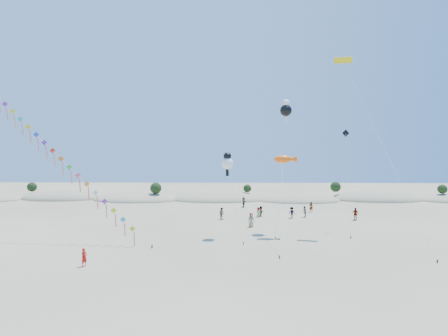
{
  "coord_description": "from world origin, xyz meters",
  "views": [
    {
      "loc": [
        2.63,
        -29.19,
        10.61
      ],
      "look_at": [
        1.87,
        14.0,
        8.13
      ],
      "focal_mm": 30.0,
      "sensor_mm": 36.0,
      "label": 1
    }
  ],
  "objects_px": {
    "flyer_foreground": "(84,257)",
    "kite_train": "(29,128)",
    "fish_kite": "(285,159)",
    "parafoil_kite": "(345,64)"
  },
  "relations": [
    {
      "from": "flyer_foreground",
      "to": "kite_train",
      "type": "bearing_deg",
      "value": 68.15
    },
    {
      "from": "fish_kite",
      "to": "parafoil_kite",
      "type": "bearing_deg",
      "value": 15.91
    },
    {
      "from": "kite_train",
      "to": "flyer_foreground",
      "type": "relative_size",
      "value": 17.76
    },
    {
      "from": "kite_train",
      "to": "parafoil_kite",
      "type": "xyz_separation_m",
      "value": [
        37.46,
        3.52,
        8.06
      ]
    },
    {
      "from": "fish_kite",
      "to": "parafoil_kite",
      "type": "height_order",
      "value": "parafoil_kite"
    },
    {
      "from": "parafoil_kite",
      "to": "flyer_foreground",
      "type": "bearing_deg",
      "value": -151.82
    },
    {
      "from": "parafoil_kite",
      "to": "fish_kite",
      "type": "bearing_deg",
      "value": -164.09
    },
    {
      "from": "fish_kite",
      "to": "parafoil_kite",
      "type": "relative_size",
      "value": 0.47
    },
    {
      "from": "kite_train",
      "to": "parafoil_kite",
      "type": "relative_size",
      "value": 1.35
    },
    {
      "from": "kite_train",
      "to": "fish_kite",
      "type": "height_order",
      "value": "kite_train"
    }
  ]
}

